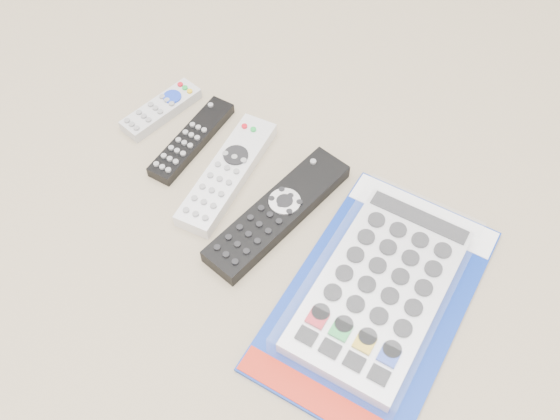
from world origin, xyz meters
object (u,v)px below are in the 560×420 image
Objects in this scene: remote_silver_dvd at (227,173)px; remote_large_black at (278,213)px; remote_small_grey at (161,109)px; remote_slim_black at (192,140)px; jumbo_remote_packaged at (380,288)px.

remote_large_black is (0.10, -0.01, 0.00)m from remote_silver_dvd.
remote_small_grey is 0.17m from remote_silver_dvd.
remote_silver_dvd reaches higher than remote_slim_black.
remote_large_black reaches higher than remote_silver_dvd.
jumbo_remote_packaged is at bearing -2.67° from remote_small_grey.
remote_slim_black is 0.19m from remote_large_black.
remote_silver_dvd is (0.17, -0.04, 0.00)m from remote_small_grey.
remote_large_black is at bearing -4.29° from remote_small_grey.
jumbo_remote_packaged reaches higher than remote_slim_black.
jumbo_remote_packaged is at bearing -17.85° from remote_silver_dvd.
remote_small_grey is at bearing 161.05° from remote_slim_black.
remote_small_grey is 0.08m from remote_slim_black.
jumbo_remote_packaged reaches higher than remote_small_grey.
remote_slim_black is at bearing -6.66° from remote_small_grey.
remote_slim_black is 0.48× the size of jumbo_remote_packaged.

